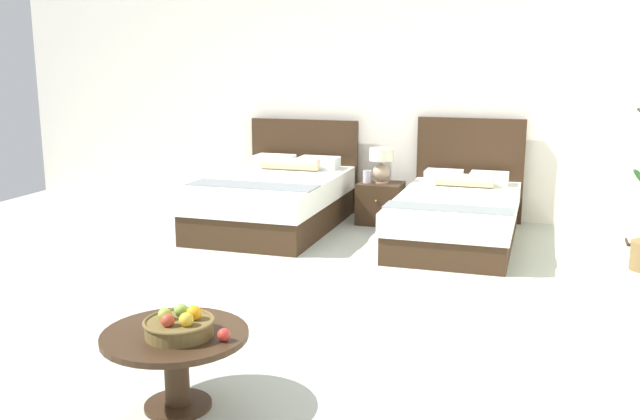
% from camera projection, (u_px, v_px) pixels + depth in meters
% --- Properties ---
extents(ground_plane, '(10.23, 10.33, 0.02)m').
position_uv_depth(ground_plane, '(296.00, 296.00, 5.85)').
color(ground_plane, '#B1B7A7').
extents(wall_back, '(10.23, 0.12, 2.88)m').
position_uv_depth(wall_back, '(388.00, 97.00, 8.67)').
color(wall_back, white).
rests_on(wall_back, ground).
extents(bed_near_window, '(1.40, 2.21, 1.16)m').
position_uv_depth(bed_near_window, '(275.00, 199.00, 8.11)').
color(bed_near_window, '#352214').
rests_on(bed_near_window, ground).
extents(bed_near_corner, '(1.25, 2.23, 1.23)m').
position_uv_depth(bed_near_corner, '(457.00, 214.00, 7.51)').
color(bed_near_corner, '#352214').
rests_on(bed_near_corner, ground).
extents(nightstand, '(0.51, 0.47, 0.48)m').
position_uv_depth(nightstand, '(380.00, 203.00, 8.33)').
color(nightstand, '#352214').
rests_on(nightstand, ground).
extents(table_lamp, '(0.28, 0.28, 0.40)m').
position_uv_depth(table_lamp, '(381.00, 163.00, 8.25)').
color(table_lamp, tan).
rests_on(table_lamp, nightstand).
extents(vase, '(0.10, 0.10, 0.15)m').
position_uv_depth(vase, '(367.00, 177.00, 8.27)').
color(vase, '#B9B3BF').
rests_on(vase, nightstand).
extents(coffee_table, '(0.81, 0.81, 0.45)m').
position_uv_depth(coffee_table, '(176.00, 351.00, 3.91)').
color(coffee_table, '#352214').
rests_on(coffee_table, ground).
extents(fruit_bowl, '(0.39, 0.39, 0.16)m').
position_uv_depth(fruit_bowl, '(179.00, 325.00, 3.82)').
color(fruit_bowl, brown).
rests_on(fruit_bowl, coffee_table).
extents(loose_apple, '(0.07, 0.07, 0.07)m').
position_uv_depth(loose_apple, '(224.00, 335.00, 3.75)').
color(loose_apple, red).
rests_on(loose_apple, coffee_table).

